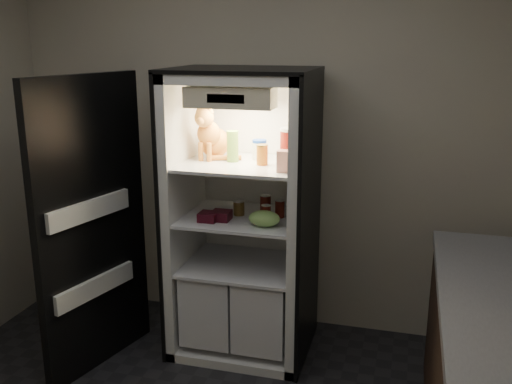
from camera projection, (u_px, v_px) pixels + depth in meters
The scene contains 16 objects.
room_shell at pixel (145, 150), 2.27m from camera, with size 3.60×3.60×3.60m.
refrigerator at pixel (245, 235), 3.77m from camera, with size 0.90×0.72×1.88m.
fridge_door at pixel (92, 228), 3.52m from camera, with size 0.28×0.86×1.85m.
tabby_cat at pixel (212, 137), 3.69m from camera, with size 0.31×0.36×0.37m.
parmesan_shaker at pixel (233, 146), 3.59m from camera, with size 0.08×0.08×0.20m.
mayo_tub at pixel (259, 150), 3.67m from camera, with size 0.09×0.09×0.13m.
salsa_jar at pixel (262, 155), 3.51m from camera, with size 0.07×0.07×0.13m.
pepper_jar at pixel (291, 146), 3.50m from camera, with size 0.14×0.14×0.23m.
cream_carton at pixel (284, 161), 3.33m from camera, with size 0.07×0.07×0.13m, color silver.
soda_can_a at pixel (265, 205), 3.69m from camera, with size 0.07×0.07×0.13m.
soda_can_b at pixel (280, 209), 3.63m from camera, with size 0.06×0.06×0.11m.
soda_can_c at pixel (266, 214), 3.54m from camera, with size 0.06×0.06×0.11m.
condiment_jar at pixel (239, 207), 3.68m from camera, with size 0.07×0.07×0.10m.
grape_bag at pixel (264, 219), 3.46m from camera, with size 0.20×0.14×0.10m, color #78AA4F.
berry_box_left at pixel (208, 217), 3.57m from camera, with size 0.11×0.11×0.06m, color #480C16.
berry_box_right at pixel (221, 216), 3.58m from camera, with size 0.12×0.12×0.06m, color #480C16.
Camera 1 is at (1.01, -2.03, 2.05)m, focal length 40.00 mm.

